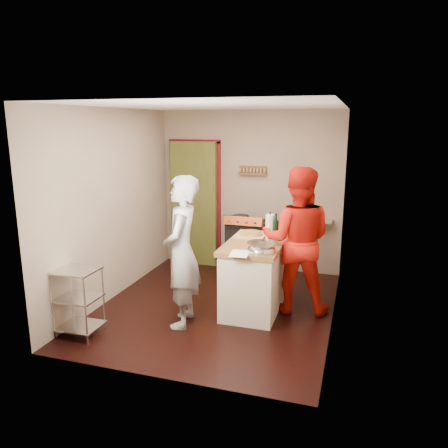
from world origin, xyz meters
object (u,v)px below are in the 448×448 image
(stove, at_px, (247,247))
(wire_shelving, at_px, (78,299))
(person_stripe, at_px, (182,252))
(person_red, at_px, (297,240))
(island, at_px, (255,274))

(stove, relative_size, wire_shelving, 1.26)
(stove, distance_m, wire_shelving, 2.94)
(stove, xyz_separation_m, person_stripe, (-0.29, -2.01, 0.46))
(person_red, bearing_deg, wire_shelving, 27.50)
(person_stripe, bearing_deg, stove, 161.77)
(wire_shelving, height_order, island, island)
(island, bearing_deg, wire_shelving, -143.79)
(island, relative_size, person_red, 0.71)
(island, bearing_deg, stove, 108.67)
(wire_shelving, distance_m, island, 2.20)
(person_stripe, height_order, person_red, person_red)
(person_red, bearing_deg, stove, -55.96)
(wire_shelving, distance_m, person_stripe, 1.29)
(wire_shelving, relative_size, person_red, 0.43)
(island, relative_size, person_stripe, 0.73)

